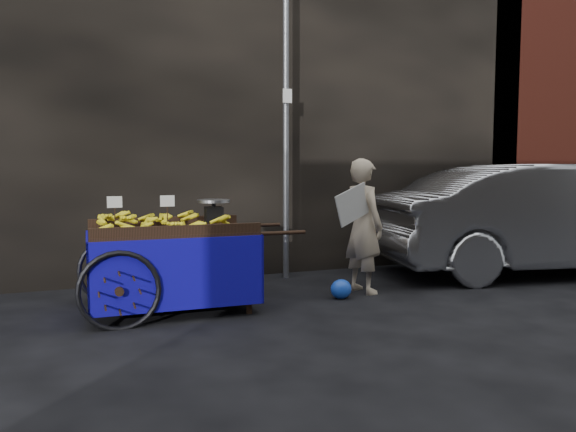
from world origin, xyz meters
name	(u,v)px	position (x,y,z in m)	size (l,w,h in m)	color
ground	(304,301)	(0.00, 0.00, 0.00)	(80.00, 80.00, 0.00)	black
building_wall	(260,100)	(0.39, 2.60, 2.50)	(13.50, 2.00, 5.00)	black
street_pole	(286,127)	(0.30, 1.30, 2.01)	(0.12, 0.10, 4.00)	slate
banana_cart	(166,238)	(-1.48, 0.14, 0.75)	(2.28, 1.17, 1.22)	black
vendor	(363,226)	(0.82, 0.14, 0.79)	(0.77, 0.65, 1.58)	tan
plastic_bag	(341,289)	(0.43, -0.07, 0.11)	(0.25, 0.20, 0.22)	blue
parked_car	(543,219)	(3.72, 0.25, 0.76)	(1.60, 4.60, 1.51)	#ABADB2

